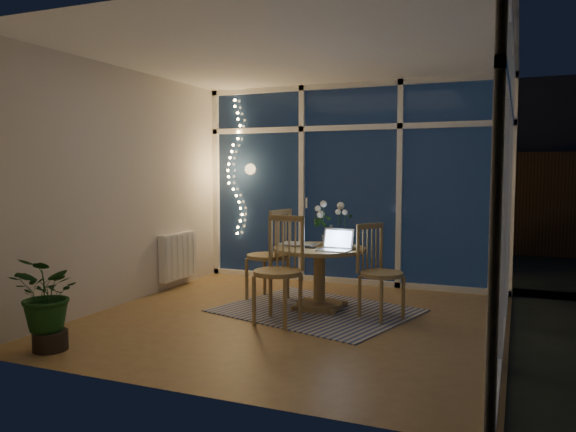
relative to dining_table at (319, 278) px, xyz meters
The scene contains 25 objects.
floor 0.61m from the dining_table, 100.98° to the right, with size 4.00×4.00×0.00m, color olive.
ceiling 2.32m from the dining_table, 100.98° to the right, with size 4.00×4.00×0.00m, color white.
wall_back 1.78m from the dining_table, 93.73° to the left, with size 4.00×0.04×2.60m, color silver.
wall_front 2.69m from the dining_table, 92.23° to the right, with size 4.00×0.04×2.60m, color silver.
wall_left 2.36m from the dining_table, 166.52° to the right, with size 0.04×4.00×2.60m, color silver.
wall_right 2.19m from the dining_table, 14.81° to the right, with size 0.04×4.00×2.60m, color silver.
window_wall_back 1.75m from the dining_table, 93.83° to the left, with size 4.00×0.10×2.60m, color white.
window_wall_right 2.16m from the dining_table, 15.11° to the right, with size 0.10×4.00×2.60m, color white.
radiator 2.08m from the dining_table, 168.97° to the left, with size 0.10×0.70×0.58m, color white.
fairy_lights 2.52m from the dining_table, 141.76° to the left, with size 0.24×0.10×1.85m, color #EDB15E, non-canonical shape.
garden_patio 4.53m from the dining_table, 84.89° to the left, with size 12.00×6.00×0.10m, color black.
garden_fence 5.03m from the dining_table, 91.12° to the left, with size 11.00×0.08×1.80m, color #392614.
neighbour_roof 8.21m from the dining_table, 88.55° to the left, with size 7.00×3.00×2.20m, color #32343C.
garden_shrubs 3.04m from the dining_table, 107.21° to the left, with size 0.90×0.90×0.90m, color black.
rug 0.34m from the dining_table, 90.00° to the right, with size 1.88×1.51×0.01m, color beige.
dining_table is the anchor object (origin of this frame).
chair_left 0.74m from the dining_table, 165.03° to the left, with size 0.49×0.49×1.06m, color olive.
chair_right 0.73m from the dining_table, 12.04° to the right, with size 0.44×0.44×0.96m, color olive.
chair_front 0.74m from the dining_table, 104.93° to the right, with size 0.49×0.49×1.05m, color olive.
laptop 0.54m from the dining_table, 41.72° to the right, with size 0.33×0.28×0.24m, color silver, non-canonical shape.
flower_vase 0.49m from the dining_table, 73.75° to the left, with size 0.20×0.20×0.21m, color white.
bowl 0.51m from the dining_table, ahead, with size 0.15×0.15×0.04m, color silver.
newspapers 0.44m from the dining_table, 159.28° to the left, with size 0.36×0.27×0.02m, color silver.
phone 0.36m from the dining_table, 119.92° to the right, with size 0.12×0.06×0.01m, color black.
potted_plant 2.68m from the dining_table, 126.47° to the right, with size 0.54×0.47×0.76m, color #174117.
Camera 1 is at (2.04, -5.08, 1.47)m, focal length 35.00 mm.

